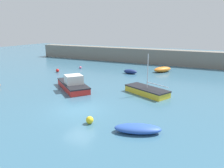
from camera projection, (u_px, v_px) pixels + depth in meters
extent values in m
cube|color=#38667F|center=(79.00, 111.00, 18.80)|extent=(120.00, 120.00, 0.20)
cube|color=slate|center=(159.00, 57.00, 41.75)|extent=(54.53, 2.42, 2.81)
cube|color=yellow|center=(147.00, 91.00, 23.11)|extent=(5.14, 3.74, 0.59)
cube|color=black|center=(147.00, 88.00, 23.02)|extent=(5.24, 3.82, 0.12)
cylinder|color=silver|center=(148.00, 72.00, 22.57)|extent=(0.09, 0.09, 3.69)
cylinder|color=silver|center=(157.00, 85.00, 21.80)|extent=(2.52, 1.25, 0.07)
cube|color=red|center=(73.00, 86.00, 25.09)|extent=(6.10, 5.46, 0.62)
cube|color=black|center=(73.00, 83.00, 25.00)|extent=(6.22, 5.57, 0.12)
cube|color=silver|center=(74.00, 80.00, 24.48)|extent=(2.48, 2.49, 1.10)
ellipsoid|color=#2D56B7|center=(138.00, 129.00, 14.69)|extent=(3.42, 2.31, 0.57)
ellipsoid|color=orange|center=(162.00, 69.00, 34.57)|extent=(2.99, 3.52, 0.82)
ellipsoid|color=navy|center=(130.00, 72.00, 33.30)|extent=(2.16, 1.07, 0.66)
sphere|color=red|center=(57.00, 70.00, 34.45)|extent=(0.53, 0.53, 0.53)
sphere|color=yellow|center=(90.00, 120.00, 16.06)|extent=(0.56, 0.56, 0.56)
sphere|color=#EA668C|center=(80.00, 67.00, 37.37)|extent=(0.41, 0.41, 0.41)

